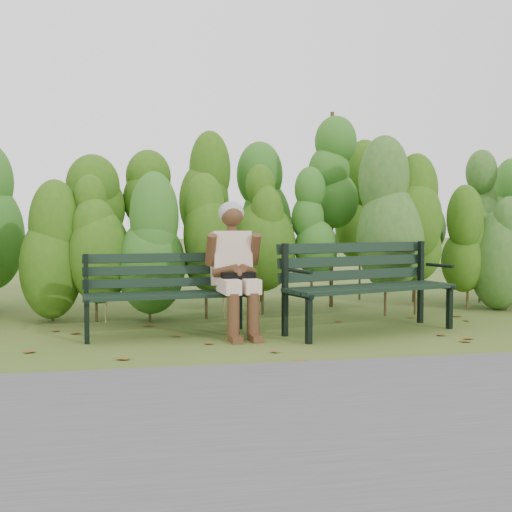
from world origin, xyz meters
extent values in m
plane|color=#3A5A1D|center=(0.00, 0.00, 0.00)|extent=(80.00, 80.00, 0.00)
cube|color=#474749|center=(0.00, -2.20, 0.01)|extent=(60.00, 2.50, 0.01)
cylinder|color=#47381E|center=(-2.14, 1.30, 0.40)|extent=(0.03, 0.03, 0.80)
ellipsoid|color=#3E6A23|center=(-2.14, 1.30, 1.04)|extent=(0.64, 0.64, 1.44)
cylinder|color=#47381E|center=(-1.53, 1.30, 0.40)|extent=(0.03, 0.03, 0.80)
ellipsoid|color=#3E6A23|center=(-1.53, 1.30, 1.04)|extent=(0.64, 0.64, 1.44)
cylinder|color=#47381E|center=(-0.92, 1.30, 0.40)|extent=(0.03, 0.03, 0.80)
ellipsoid|color=#3E6A23|center=(-0.92, 1.30, 1.04)|extent=(0.64, 0.64, 1.44)
cylinder|color=#47381E|center=(-0.31, 1.30, 0.40)|extent=(0.03, 0.03, 0.80)
ellipsoid|color=#3E6A23|center=(-0.31, 1.30, 1.04)|extent=(0.64, 0.64, 1.44)
cylinder|color=#47381E|center=(0.31, 1.30, 0.40)|extent=(0.03, 0.03, 0.80)
ellipsoid|color=#3E6A23|center=(0.31, 1.30, 1.04)|extent=(0.64, 0.64, 1.44)
cylinder|color=#47381E|center=(0.92, 1.30, 0.40)|extent=(0.03, 0.03, 0.80)
ellipsoid|color=#3E6A23|center=(0.92, 1.30, 1.04)|extent=(0.64, 0.64, 1.44)
cylinder|color=#47381E|center=(1.53, 1.30, 0.40)|extent=(0.03, 0.03, 0.80)
ellipsoid|color=#3E6A23|center=(1.53, 1.30, 1.04)|extent=(0.64, 0.64, 1.44)
cylinder|color=#47381E|center=(2.14, 1.30, 0.40)|extent=(0.03, 0.03, 0.80)
ellipsoid|color=#3E6A23|center=(2.14, 1.30, 1.04)|extent=(0.64, 0.64, 1.44)
cylinder|color=#47381E|center=(2.75, 1.30, 0.40)|extent=(0.03, 0.03, 0.80)
ellipsoid|color=#3E6A23|center=(2.75, 1.30, 1.04)|extent=(0.64, 0.64, 1.44)
cylinder|color=#47381E|center=(-2.69, 2.30, 0.55)|extent=(0.04, 0.04, 1.10)
ellipsoid|color=#2E5D14|center=(-2.69, 2.30, 1.43)|extent=(0.70, 0.70, 1.98)
cylinder|color=#47381E|center=(-1.92, 2.30, 0.55)|extent=(0.04, 0.04, 1.10)
ellipsoid|color=#2E5D14|center=(-1.92, 2.30, 1.43)|extent=(0.70, 0.70, 1.98)
cylinder|color=#47381E|center=(-1.15, 2.30, 0.55)|extent=(0.04, 0.04, 1.10)
ellipsoid|color=#2E5D14|center=(-1.15, 2.30, 1.43)|extent=(0.70, 0.70, 1.98)
cylinder|color=#47381E|center=(-0.38, 2.30, 0.55)|extent=(0.04, 0.04, 1.10)
ellipsoid|color=#2E5D14|center=(-0.38, 2.30, 1.43)|extent=(0.70, 0.70, 1.98)
cylinder|color=#47381E|center=(0.38, 2.30, 0.55)|extent=(0.04, 0.04, 1.10)
ellipsoid|color=#2E5D14|center=(0.38, 2.30, 1.43)|extent=(0.70, 0.70, 1.98)
cylinder|color=#47381E|center=(1.15, 2.30, 0.55)|extent=(0.04, 0.04, 1.10)
ellipsoid|color=#2E5D14|center=(1.15, 2.30, 1.43)|extent=(0.70, 0.70, 1.98)
cylinder|color=#47381E|center=(1.92, 2.30, 0.55)|extent=(0.04, 0.04, 1.10)
ellipsoid|color=#2E5D14|center=(1.92, 2.30, 1.43)|extent=(0.70, 0.70, 1.98)
cylinder|color=#47381E|center=(2.69, 2.30, 0.55)|extent=(0.04, 0.04, 1.10)
ellipsoid|color=#2E5D14|center=(2.69, 2.30, 1.43)|extent=(0.70, 0.70, 1.98)
cylinder|color=#47381E|center=(3.46, 2.30, 0.55)|extent=(0.04, 0.04, 1.10)
ellipsoid|color=#2E5D14|center=(3.46, 2.30, 1.43)|extent=(0.70, 0.70, 1.98)
cube|color=brown|center=(-0.77, -0.76, 0.00)|extent=(0.11, 0.11, 0.01)
cube|color=brown|center=(-0.91, 0.09, 0.00)|extent=(0.08, 0.09, 0.01)
cube|color=brown|center=(-1.44, 0.05, 0.00)|extent=(0.11, 0.11, 0.01)
cube|color=brown|center=(-0.21, -0.94, 0.00)|extent=(0.10, 0.11, 0.01)
cube|color=brown|center=(-0.42, -0.80, 0.00)|extent=(0.11, 0.11, 0.01)
cube|color=brown|center=(-1.88, 0.53, 0.00)|extent=(0.08, 0.10, 0.01)
cube|color=brown|center=(-0.16, 0.49, 0.00)|extent=(0.09, 0.10, 0.01)
cube|color=brown|center=(1.39, -0.06, 0.00)|extent=(0.11, 0.09, 0.01)
cube|color=brown|center=(0.65, 0.52, 0.00)|extent=(0.11, 0.11, 0.01)
cube|color=brown|center=(-2.19, 0.56, 0.00)|extent=(0.11, 0.11, 0.01)
cube|color=brown|center=(0.07, -1.02, 0.00)|extent=(0.09, 0.10, 0.01)
cube|color=brown|center=(0.70, 0.06, 0.00)|extent=(0.11, 0.11, 0.01)
cube|color=brown|center=(-2.17, -0.03, 0.00)|extent=(0.11, 0.11, 0.01)
cube|color=brown|center=(0.74, 0.05, 0.00)|extent=(0.10, 0.11, 0.01)
cube|color=brown|center=(2.04, -0.30, 0.00)|extent=(0.11, 0.11, 0.01)
cube|color=brown|center=(2.02, -0.44, 0.00)|extent=(0.11, 0.11, 0.01)
cube|color=brown|center=(0.60, 0.12, 0.00)|extent=(0.07, 0.09, 0.01)
cube|color=brown|center=(0.11, -1.15, 0.00)|extent=(0.10, 0.11, 0.01)
cube|color=brown|center=(0.10, -1.06, 0.00)|extent=(0.11, 0.11, 0.01)
cube|color=brown|center=(0.53, 0.59, 0.00)|extent=(0.11, 0.10, 0.01)
cube|color=black|center=(-0.82, 0.21, 0.39)|extent=(1.56, 0.25, 0.03)
cube|color=black|center=(-0.83, 0.32, 0.39)|extent=(1.56, 0.25, 0.03)
cube|color=black|center=(-0.84, 0.42, 0.39)|extent=(1.56, 0.25, 0.03)
cube|color=black|center=(-0.85, 0.53, 0.39)|extent=(1.56, 0.25, 0.03)
cube|color=black|center=(-0.86, 0.61, 0.48)|extent=(1.55, 0.20, 0.09)
cube|color=black|center=(-0.86, 0.62, 0.61)|extent=(1.55, 0.20, 0.09)
cube|color=black|center=(-0.86, 0.64, 0.73)|extent=(1.55, 0.20, 0.09)
cube|color=black|center=(-1.56, 0.12, 0.19)|extent=(0.05, 0.05, 0.39)
cube|color=black|center=(-1.59, 0.49, 0.39)|extent=(0.05, 0.05, 0.78)
cube|color=black|center=(-1.57, 0.30, 0.37)|extent=(0.09, 0.43, 0.03)
cylinder|color=black|center=(-1.57, 0.25, 0.56)|extent=(0.06, 0.33, 0.03)
cube|color=black|center=(-0.08, 0.27, 0.19)|extent=(0.05, 0.05, 0.39)
cube|color=black|center=(-0.11, 0.64, 0.39)|extent=(0.05, 0.05, 0.78)
cube|color=black|center=(-0.09, 0.44, 0.37)|extent=(0.09, 0.43, 0.03)
cylinder|color=black|center=(-0.09, 0.40, 0.56)|extent=(0.06, 0.33, 0.03)
cube|color=black|center=(1.16, 0.03, 0.44)|extent=(1.71, 0.61, 0.04)
cube|color=black|center=(1.13, 0.14, 0.44)|extent=(1.71, 0.61, 0.04)
cube|color=black|center=(1.09, 0.26, 0.44)|extent=(1.71, 0.61, 0.04)
cube|color=black|center=(1.06, 0.38, 0.44)|extent=(1.71, 0.61, 0.04)
cube|color=black|center=(1.03, 0.46, 0.54)|extent=(1.69, 0.57, 0.10)
cube|color=black|center=(1.03, 0.48, 0.68)|extent=(1.69, 0.57, 0.10)
cube|color=black|center=(1.02, 0.49, 0.82)|extent=(1.69, 0.57, 0.10)
cube|color=black|center=(0.37, -0.23, 0.22)|extent=(0.06, 0.06, 0.44)
cube|color=black|center=(0.24, 0.17, 0.44)|extent=(0.06, 0.06, 0.88)
cube|color=black|center=(0.31, -0.04, 0.42)|extent=(0.19, 0.48, 0.04)
cylinder|color=black|center=(0.32, -0.09, 0.63)|extent=(0.14, 0.36, 0.04)
cube|color=black|center=(1.97, 0.26, 0.22)|extent=(0.06, 0.06, 0.44)
cube|color=black|center=(1.85, 0.66, 0.44)|extent=(0.06, 0.06, 0.88)
cube|color=black|center=(1.91, 0.45, 0.42)|extent=(0.19, 0.48, 0.04)
cylinder|color=black|center=(1.93, 0.40, 0.63)|extent=(0.14, 0.36, 0.04)
cube|color=beige|center=(-0.29, 0.21, 0.48)|extent=(0.19, 0.45, 0.14)
cube|color=beige|center=(-0.10, 0.22, 0.48)|extent=(0.19, 0.45, 0.14)
cylinder|color=#4E2E1A|center=(-0.27, 0.03, 0.22)|extent=(0.13, 0.13, 0.43)
cylinder|color=#4E2E1A|center=(-0.08, 0.05, 0.22)|extent=(0.13, 0.13, 0.43)
cube|color=#4E2E1A|center=(-0.26, -0.05, 0.03)|extent=(0.11, 0.22, 0.06)
cube|color=#4E2E1A|center=(-0.07, -0.03, 0.03)|extent=(0.11, 0.22, 0.06)
cube|color=beige|center=(-0.22, 0.49, 0.72)|extent=(0.40, 0.30, 0.54)
cylinder|color=#4E2E1A|center=(-0.22, 0.47, 1.00)|extent=(0.09, 0.09, 0.10)
sphere|color=#4E2E1A|center=(-0.22, 0.46, 1.14)|extent=(0.22, 0.22, 0.22)
ellipsoid|color=gray|center=(-0.22, 0.49, 1.16)|extent=(0.25, 0.24, 0.23)
cylinder|color=#4E2E1A|center=(-0.43, 0.39, 0.81)|extent=(0.11, 0.22, 0.32)
cylinder|color=#4E2E1A|center=(0.01, 0.43, 0.81)|extent=(0.11, 0.22, 0.32)
cylinder|color=#4E2E1A|center=(-0.31, 0.26, 0.62)|extent=(0.25, 0.26, 0.14)
cylinder|color=#4E2E1A|center=(-0.09, 0.29, 0.62)|extent=(0.22, 0.28, 0.14)
sphere|color=#4E2E1A|center=(-0.19, 0.21, 0.60)|extent=(0.11, 0.11, 0.11)
cube|color=black|center=(-0.19, 0.22, 0.52)|extent=(0.32, 0.16, 0.17)
camera|label=1|loc=(-1.02, -5.28, 1.05)|focal=42.00mm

